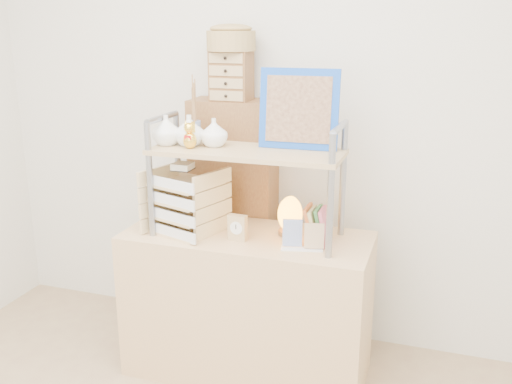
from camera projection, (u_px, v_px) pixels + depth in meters
room_shell at (160, 37)px, 1.76m from camera, size 3.42×3.41×2.61m
desk at (247, 304)px, 2.87m from camera, size 1.20×0.50×0.75m
cabinet at (234, 221)px, 3.18m from camera, size 0.46×0.26×1.35m
hutch at (234, 145)px, 2.67m from camera, size 0.92×0.34×0.79m
letter_tray at (185, 205)px, 2.76m from camera, size 0.36×0.35×0.35m
salt_lamp at (290, 215)px, 2.74m from camera, size 0.13×0.12×0.19m
desk_clock at (237, 228)px, 2.68m from camera, size 0.09×0.05×0.12m
postcard_stand at (302, 241)px, 2.58m from camera, size 0.20×0.09×0.14m
drawer_chest at (231, 76)px, 2.94m from camera, size 0.20×0.16×0.25m
woven_basket at (231, 41)px, 2.89m from camera, size 0.25×0.25×0.10m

